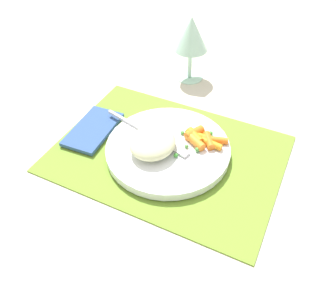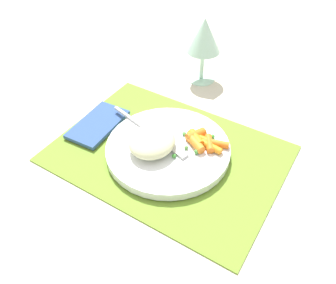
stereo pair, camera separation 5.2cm
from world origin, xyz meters
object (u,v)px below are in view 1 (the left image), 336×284
at_px(fork, 154,137).
at_px(napkin, 93,129).
at_px(rice_mound, 152,143).
at_px(carrot_portion, 201,138).
at_px(plate, 168,149).
at_px(wine_glass, 191,35).

bearing_deg(fork, napkin, -171.63).
bearing_deg(napkin, rice_mound, -4.80).
bearing_deg(carrot_portion, fork, -160.42).
bearing_deg(plate, wine_glass, 104.78).
xyz_separation_m(rice_mound, carrot_portion, (0.07, 0.06, -0.01)).
xyz_separation_m(plate, fork, (-0.04, 0.01, 0.01)).
distance_m(wine_glass, napkin, 0.32).
bearing_deg(rice_mound, carrot_portion, 40.68).
bearing_deg(fork, wine_glass, 97.95).
bearing_deg(plate, rice_mound, -132.20).
height_order(rice_mound, napkin, rice_mound).
bearing_deg(wine_glass, carrot_portion, -62.01).
bearing_deg(napkin, wine_glass, 71.36).
xyz_separation_m(carrot_portion, napkin, (-0.22, -0.05, -0.02)).
relative_size(carrot_portion, fork, 0.41).
bearing_deg(wine_glass, napkin, -108.64).
height_order(carrot_portion, wine_glass, wine_glass).
bearing_deg(fork, rice_mound, -66.22).
distance_m(plate, rice_mound, 0.04).
relative_size(plate, fork, 1.16).
distance_m(carrot_portion, fork, 0.09).
relative_size(plate, carrot_portion, 2.81).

